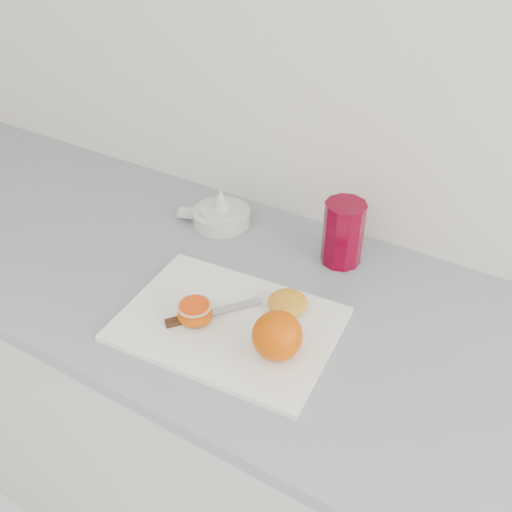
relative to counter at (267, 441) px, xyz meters
The scene contains 8 objects.
counter is the anchor object (origin of this frame).
cutting_board 0.46m from the counter, 106.21° to the right, with size 0.38×0.27×0.01m, color white.
whole_orange 0.52m from the counter, 55.92° to the right, with size 0.09×0.09×0.09m.
half_orange 0.50m from the counter, 122.00° to the right, with size 0.06×0.06×0.04m.
squeezed_shell 0.47m from the counter, 19.57° to the right, with size 0.07×0.07×0.03m.
paring_knife 0.49m from the counter, 124.03° to the right, with size 0.12×0.15×0.01m.
citrus_juicer 0.55m from the counter, 142.49° to the left, with size 0.17×0.13×0.09m.
red_tumbler 0.54m from the counter, 71.41° to the left, with size 0.08×0.08×0.14m.
Camera 1 is at (0.52, 0.98, 1.61)m, focal length 40.00 mm.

